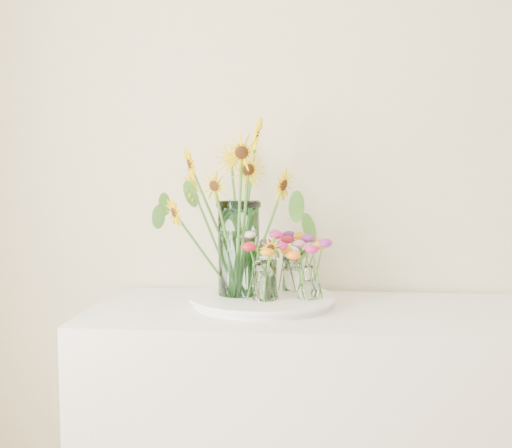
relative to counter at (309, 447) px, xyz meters
name	(u,v)px	position (x,y,z in m)	size (l,w,h in m)	color
counter	(309,447)	(0.00, 0.00, 0.00)	(1.40, 0.60, 0.90)	white
tray	(262,301)	(-0.16, 0.05, 0.46)	(0.45, 0.45, 0.03)	white
mason_jar	(239,249)	(-0.23, 0.06, 0.63)	(0.13, 0.13, 0.31)	#B7F0F4
sunflower_bouquet	(239,208)	(-0.23, 0.06, 0.76)	(0.78, 0.78, 0.57)	yellow
small_vase_a	(265,280)	(-0.14, -0.01, 0.54)	(0.08, 0.08, 0.13)	white
wildflower_posy_a	(265,266)	(-0.14, -0.01, 0.59)	(0.21, 0.21, 0.22)	orange
small_vase_b	(309,283)	(-0.01, 0.02, 0.53)	(0.08, 0.08, 0.11)	white
wildflower_posy_b	(309,269)	(-0.01, 0.02, 0.58)	(0.19, 0.19, 0.20)	orange
small_vase_c	(292,274)	(-0.06, 0.16, 0.53)	(0.07, 0.07, 0.12)	white
wildflower_posy_c	(292,261)	(-0.06, 0.16, 0.58)	(0.19, 0.19, 0.21)	orange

